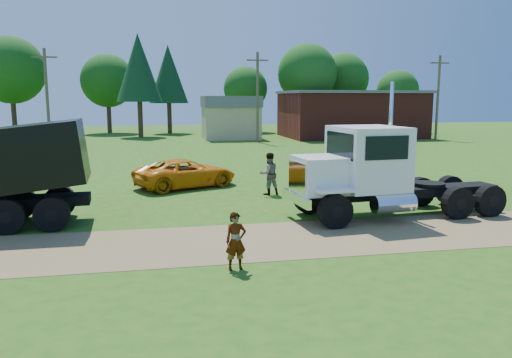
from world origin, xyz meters
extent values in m
plane|color=#255312|center=(0.00, 0.00, 0.00)|extent=(140.00, 140.00, 0.00)
cube|color=olive|center=(0.00, 0.00, 0.01)|extent=(120.00, 4.20, 0.01)
cube|color=black|center=(4.90, 2.41, 0.88)|extent=(8.32, 1.73, 0.33)
cylinder|color=black|center=(1.82, 0.97, 0.61)|extent=(1.24, 0.49, 1.21)
cylinder|color=black|center=(1.82, 0.97, 0.61)|extent=(0.46, 0.44, 0.42)
cylinder|color=black|center=(1.62, 3.31, 0.61)|extent=(1.24, 0.49, 1.21)
cylinder|color=black|center=(1.62, 3.31, 0.61)|extent=(0.46, 0.44, 0.42)
cylinder|color=black|center=(6.76, 1.38, 0.61)|extent=(1.24, 0.49, 1.21)
cylinder|color=black|center=(6.76, 1.38, 0.61)|extent=(0.46, 0.44, 0.42)
cylinder|color=black|center=(6.56, 3.73, 0.61)|extent=(1.24, 0.49, 1.21)
cylinder|color=black|center=(6.56, 3.73, 0.61)|extent=(0.46, 0.44, 0.42)
cylinder|color=black|center=(8.19, 1.50, 0.61)|extent=(1.24, 0.49, 1.21)
cylinder|color=black|center=(8.19, 1.50, 0.61)|extent=(0.46, 0.44, 0.42)
cylinder|color=black|center=(7.99, 3.85, 0.61)|extent=(1.24, 0.49, 1.21)
cylinder|color=black|center=(7.99, 3.85, 0.61)|extent=(0.46, 0.44, 0.42)
cube|color=white|center=(1.78, 2.14, 1.71)|extent=(2.13, 2.03, 1.32)
cube|color=white|center=(0.79, 2.06, 1.65)|extent=(0.23, 1.65, 1.10)
cube|color=white|center=(0.73, 2.06, 0.88)|extent=(0.38, 2.54, 0.33)
cube|color=white|center=(3.53, 2.29, 2.26)|extent=(2.53, 2.83, 2.31)
cube|color=black|center=(2.40, 2.20, 2.75)|extent=(0.24, 2.20, 0.94)
cube|color=black|center=(3.64, 0.96, 2.75)|extent=(1.65, 0.18, 0.83)
cube|color=black|center=(3.42, 3.62, 2.75)|extent=(1.65, 0.18, 0.83)
cube|color=white|center=(1.82, 0.97, 1.32)|extent=(1.36, 0.60, 0.11)
cube|color=white|center=(1.62, 3.31, 1.32)|extent=(1.36, 0.60, 0.11)
cylinder|color=white|center=(4.02, 1.06, 0.77)|extent=(1.59, 0.79, 0.66)
cylinder|color=white|center=(4.74, 3.00, 2.53)|extent=(0.17, 0.17, 5.07)
cylinder|color=black|center=(6.22, 2.52, 1.13)|extent=(1.31, 1.31, 0.13)
cylinder|color=black|center=(-9.05, 2.39, 0.59)|extent=(1.20, 0.45, 1.18)
cylinder|color=black|center=(-9.05, 2.39, 0.59)|extent=(0.44, 0.42, 0.41)
cylinder|color=black|center=(-9.19, 4.63, 0.59)|extent=(1.20, 0.45, 1.18)
cylinder|color=black|center=(-9.19, 4.63, 0.59)|extent=(0.44, 0.42, 0.41)
cylinder|color=black|center=(-7.66, 2.47, 0.59)|extent=(1.20, 0.45, 1.18)
cylinder|color=black|center=(-7.66, 2.47, 0.59)|extent=(0.44, 0.42, 0.41)
cylinder|color=black|center=(-7.80, 4.72, 0.59)|extent=(1.20, 0.45, 1.18)
cylinder|color=black|center=(-7.80, 4.72, 0.59)|extent=(0.44, 0.42, 0.41)
cube|color=black|center=(-8.91, 3.52, 2.41)|extent=(4.85, 2.85, 2.60)
imported|color=orange|center=(-2.73, 10.11, 0.72)|extent=(5.68, 4.33, 1.43)
imported|color=#999999|center=(-2.19, -2.51, 0.77)|extent=(0.60, 0.43, 1.53)
imported|color=#999999|center=(0.94, 7.40, 0.98)|extent=(1.08, 0.92, 1.96)
cube|color=maroon|center=(18.00, 40.00, 2.50)|extent=(15.00, 10.00, 5.00)
cube|color=slate|center=(18.00, 40.00, 5.15)|extent=(15.40, 10.40, 0.30)
cube|color=tan|center=(4.00, 40.00, 1.80)|extent=(6.00, 5.00, 3.60)
cube|color=slate|center=(4.00, 40.00, 4.10)|extent=(6.20, 5.40, 1.20)
cylinder|color=#4F402C|center=(-14.00, 35.00, 4.50)|extent=(0.28, 0.28, 9.00)
cube|color=#4F402C|center=(-14.00, 35.00, 8.20)|extent=(2.20, 0.14, 0.14)
cylinder|color=#4F402C|center=(6.00, 35.00, 4.50)|extent=(0.28, 0.28, 9.00)
cube|color=#4F402C|center=(6.00, 35.00, 8.20)|extent=(2.20, 0.14, 0.14)
cylinder|color=#4F402C|center=(26.00, 35.00, 4.50)|extent=(0.28, 0.28, 9.00)
cube|color=#4F402C|center=(26.00, 35.00, 8.20)|extent=(2.20, 0.14, 0.14)
cylinder|color=#342815|center=(-20.53, 48.74, 2.08)|extent=(0.56, 0.56, 4.15)
sphere|color=#164912|center=(-20.53, 48.74, 7.71)|extent=(7.83, 7.83, 7.83)
cylinder|color=#342815|center=(-10.06, 52.53, 1.80)|extent=(0.56, 0.56, 3.60)
sphere|color=#164912|center=(-10.06, 52.53, 6.68)|extent=(6.78, 6.78, 6.78)
cylinder|color=#342815|center=(-2.41, 50.13, 1.95)|extent=(0.56, 0.56, 3.90)
cone|color=black|center=(-2.41, 50.13, 7.46)|extent=(4.90, 4.90, 7.24)
cylinder|color=#342815|center=(7.65, 51.19, 1.54)|extent=(0.56, 0.56, 3.08)
sphere|color=#164912|center=(7.65, 51.19, 5.73)|extent=(5.81, 5.81, 5.81)
cylinder|color=#342815|center=(15.80, 50.04, 2.08)|extent=(0.56, 0.56, 4.16)
sphere|color=#164912|center=(15.80, 50.04, 7.73)|extent=(7.85, 7.85, 7.85)
cylinder|color=#342815|center=(27.35, 46.98, 1.45)|extent=(0.56, 0.56, 2.91)
sphere|color=#164912|center=(27.35, 46.98, 5.40)|extent=(5.49, 5.49, 5.49)
cylinder|color=#342815|center=(-5.89, 44.55, 2.06)|extent=(0.56, 0.56, 4.12)
cone|color=black|center=(-5.89, 44.55, 7.89)|extent=(5.18, 5.18, 7.66)
cylinder|color=#342815|center=(22.02, 53.13, 1.93)|extent=(0.56, 0.56, 3.85)
sphere|color=#164912|center=(22.02, 53.13, 7.16)|extent=(7.27, 7.27, 7.27)
camera|label=1|loc=(-4.13, -14.90, 4.43)|focal=35.00mm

